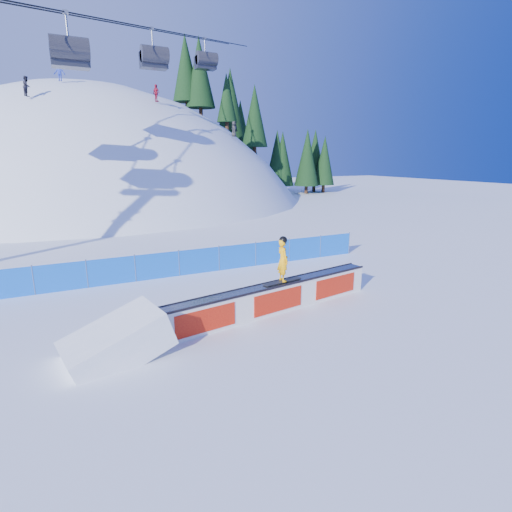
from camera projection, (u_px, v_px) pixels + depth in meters
name	position (u px, v px, depth m)	size (l,w,h in m)	color
ground	(187.00, 311.00, 14.45)	(160.00, 160.00, 0.00)	white
snow_hill	(104.00, 331.00, 55.32)	(64.00, 64.00, 64.00)	white
treeline	(266.00, 129.00, 58.00)	(25.55, 12.10, 20.54)	#352015
safety_fence	(158.00, 266.00, 18.22)	(22.05, 0.05, 1.30)	blue
chairlift	(141.00, 27.00, 36.29)	(40.80, 41.70, 22.00)	gray
rail_box	(273.00, 298.00, 14.29)	(8.91, 2.12, 1.07)	silver
snow_ramp	(118.00, 356.00, 11.23)	(2.72, 1.82, 1.02)	white
snowboarder	(283.00, 260.00, 14.19)	(1.62, 0.59, 1.67)	black
distant_skiers	(115.00, 93.00, 39.22)	(20.84, 5.78, 6.69)	black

